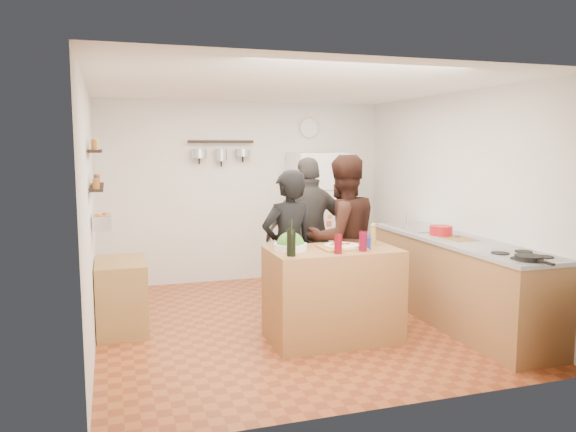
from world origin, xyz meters
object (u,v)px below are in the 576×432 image
object	(u,v)px
wall_clock	(309,128)
prep_island	(333,294)
person_left	(288,250)
wine_bottle	(291,243)
red_bowl	(441,230)
skillet	(529,258)
person_center	(342,239)
pepper_mill	(373,236)
fridge	(317,217)
counter_run	(458,282)
salt_canister	(367,243)
salad_bowl	(290,247)
side_table	(121,295)
person_back	(310,234)

from	to	relation	value
wall_clock	prep_island	bearing A→B (deg)	-104.93
prep_island	person_left	xyz separation A→B (m)	(-0.30, 0.48, 0.37)
wine_bottle	red_bowl	size ratio (longest dim) A/B	1.01
person_left	skillet	world-z (taller)	person_left
prep_island	person_center	size ratio (longest dim) A/B	0.69
pepper_mill	wall_clock	size ratio (longest dim) A/B	0.60
person_center	fridge	xyz separation A→B (m)	(0.40, 1.83, -0.00)
person_center	counter_run	distance (m)	1.32
salt_canister	wine_bottle	bearing A→B (deg)	-172.87
salad_bowl	person_center	bearing A→B (deg)	33.56
prep_island	fridge	distance (m)	2.52
fridge	pepper_mill	bearing A→B (deg)	-96.65
wine_bottle	side_table	distance (m)	1.98
wine_bottle	skillet	xyz separation A→B (m)	(1.87, -0.86, -0.09)
counter_run	fridge	bearing A→B (deg)	108.06
prep_island	salad_bowl	distance (m)	0.64
person_left	red_bowl	bearing A→B (deg)	163.65
wine_bottle	pepper_mill	xyz separation A→B (m)	(0.95, 0.27, -0.03)
wall_clock	side_table	bearing A→B (deg)	-146.59
person_back	side_table	world-z (taller)	person_back
person_center	fridge	size ratio (longest dim) A/B	1.00
person_left	skillet	distance (m)	2.29
side_table	person_back	bearing A→B (deg)	3.07
prep_island	wine_bottle	size ratio (longest dim) A/B	5.04
counter_run	skillet	distance (m)	1.26
wine_bottle	skillet	size ratio (longest dim) A/B	1.05
counter_run	fridge	size ratio (longest dim) A/B	1.46
person_back	person_center	bearing A→B (deg)	111.89
person_back	pepper_mill	bearing A→B (deg)	108.81
person_center	skillet	bearing A→B (deg)	115.42
person_back	red_bowl	size ratio (longest dim) A/B	7.19
salt_canister	person_left	xyz separation A→B (m)	(-0.60, 0.60, -0.14)
counter_run	side_table	distance (m)	3.55
pepper_mill	person_back	bearing A→B (deg)	107.41
salt_canister	counter_run	xyz separation A→B (m)	(1.17, 0.20, -0.52)
salad_bowl	skillet	size ratio (longest dim) A/B	1.34
skillet	counter_run	bearing A→B (deg)	85.03
red_bowl	side_table	xyz separation A→B (m)	(-3.39, 0.58, -0.61)
wine_bottle	counter_run	size ratio (longest dim) A/B	0.09
person_left	counter_run	distance (m)	1.86
counter_run	fridge	distance (m)	2.46
red_bowl	wine_bottle	bearing A→B (deg)	-163.52
person_left	side_table	distance (m)	1.79
pepper_mill	red_bowl	distance (m)	1.02
person_left	person_center	world-z (taller)	person_center
salt_canister	red_bowl	distance (m)	1.22
wine_bottle	fridge	xyz separation A→B (m)	(1.22, 2.60, -0.13)
salt_canister	wall_clock	distance (m)	3.09
person_back	red_bowl	bearing A→B (deg)	152.94
prep_island	salt_canister	bearing A→B (deg)	-21.80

